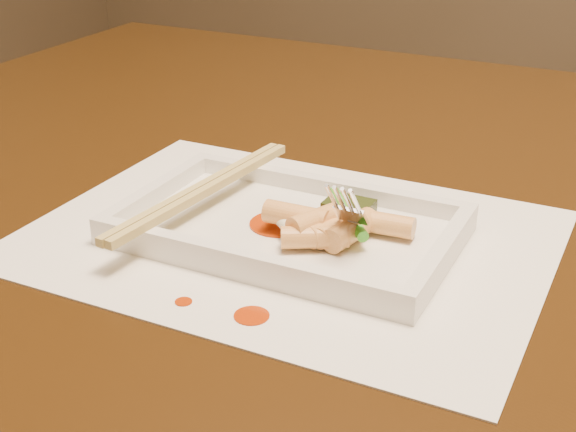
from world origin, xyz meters
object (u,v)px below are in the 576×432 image
at_px(table, 455,284).
at_px(plate_base, 288,232).
at_px(fork, 385,146).
at_px(chopstick_a, 198,189).
at_px(placemat, 288,237).

distance_m(table, plate_base, 0.22).
relative_size(plate_base, fork, 1.86).
distance_m(plate_base, chopstick_a, 0.08).
distance_m(table, placemat, 0.22).
bearing_deg(fork, placemat, -165.58).
xyz_separation_m(table, placemat, (-0.10, -0.16, 0.10)).
height_order(placemat, plate_base, plate_base).
bearing_deg(plate_base, table, 58.67).
xyz_separation_m(chopstick_a, fork, (0.15, 0.02, 0.06)).
height_order(placemat, fork, fork).
relative_size(placemat, fork, 2.86).
relative_size(table, plate_base, 5.38).
xyz_separation_m(placemat, fork, (0.07, 0.02, 0.08)).
bearing_deg(fork, chopstick_a, -173.25).
xyz_separation_m(plate_base, fork, (0.07, 0.02, 0.08)).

